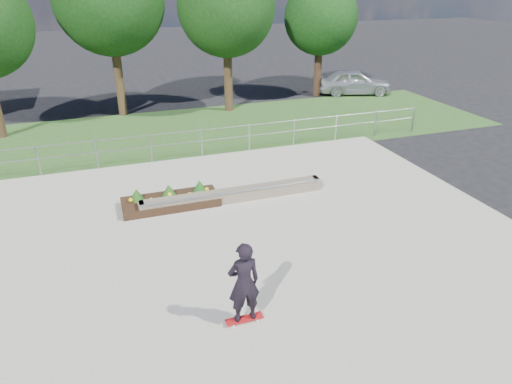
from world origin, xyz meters
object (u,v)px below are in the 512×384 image
at_px(grind_ledge, 234,195).
at_px(skateboarder, 244,283).
at_px(parked_car, 354,82).
at_px(planter_bed, 170,199).

relative_size(grind_ledge, skateboarder, 3.13).
height_order(skateboarder, parked_car, skateboarder).
height_order(planter_bed, skateboarder, skateboarder).
bearing_deg(parked_car, skateboarder, 161.53).
bearing_deg(skateboarder, parked_car, 53.91).
bearing_deg(grind_ledge, planter_bed, 168.83).
xyz_separation_m(planter_bed, parked_car, (13.26, 11.53, 0.51)).
distance_m(planter_bed, skateboarder, 6.00).
relative_size(grind_ledge, parked_car, 1.35).
bearing_deg(grind_ledge, skateboarder, -104.56).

